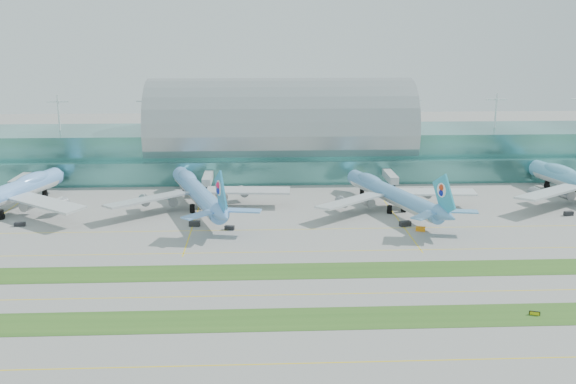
{
  "coord_description": "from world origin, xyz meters",
  "views": [
    {
      "loc": [
        -9.94,
        -162.51,
        64.11
      ],
      "look_at": [
        0.0,
        55.0,
        9.0
      ],
      "focal_mm": 40.0,
      "sensor_mm": 36.0,
      "label": 1
    }
  ],
  "objects_px": {
    "terminal": "(281,142)",
    "airliner_a": "(0,195)",
    "airliner_b": "(197,191)",
    "taxiway_sign_east": "(535,313)",
    "airliner_c": "(391,193)"
  },
  "relations": [
    {
      "from": "airliner_a",
      "to": "taxiway_sign_east",
      "type": "distance_m",
      "value": 179.85
    },
    {
      "from": "airliner_a",
      "to": "airliner_c",
      "type": "relative_size",
      "value": 1.15
    },
    {
      "from": "terminal",
      "to": "airliner_a",
      "type": "xyz_separation_m",
      "value": [
        -102.0,
        -66.86,
        -7.06
      ]
    },
    {
      "from": "airliner_b",
      "to": "taxiway_sign_east",
      "type": "relative_size",
      "value": 31.95
    },
    {
      "from": "airliner_b",
      "to": "terminal",
      "type": "bearing_deg",
      "value": 44.28
    },
    {
      "from": "taxiway_sign_east",
      "to": "airliner_c",
      "type": "bearing_deg",
      "value": 119.18
    },
    {
      "from": "airliner_a",
      "to": "airliner_b",
      "type": "xyz_separation_m",
      "value": [
        69.23,
        5.0,
        -0.5
      ]
    },
    {
      "from": "terminal",
      "to": "airliner_c",
      "type": "bearing_deg",
      "value": -60.09
    },
    {
      "from": "terminal",
      "to": "airliner_a",
      "type": "relative_size",
      "value": 4.11
    },
    {
      "from": "airliner_c",
      "to": "taxiway_sign_east",
      "type": "distance_m",
      "value": 92.44
    },
    {
      "from": "airliner_a",
      "to": "taxiway_sign_east",
      "type": "xyz_separation_m",
      "value": [
        155.31,
        -90.44,
        -6.66
      ]
    },
    {
      "from": "airliner_b",
      "to": "airliner_c",
      "type": "height_order",
      "value": "airliner_b"
    },
    {
      "from": "airliner_c",
      "to": "terminal",
      "type": "bearing_deg",
      "value": 101.49
    },
    {
      "from": "terminal",
      "to": "airliner_a",
      "type": "distance_m",
      "value": 122.17
    },
    {
      "from": "airliner_b",
      "to": "taxiway_sign_east",
      "type": "xyz_separation_m",
      "value": [
        86.09,
        -95.44,
        -6.16
      ]
    }
  ]
}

